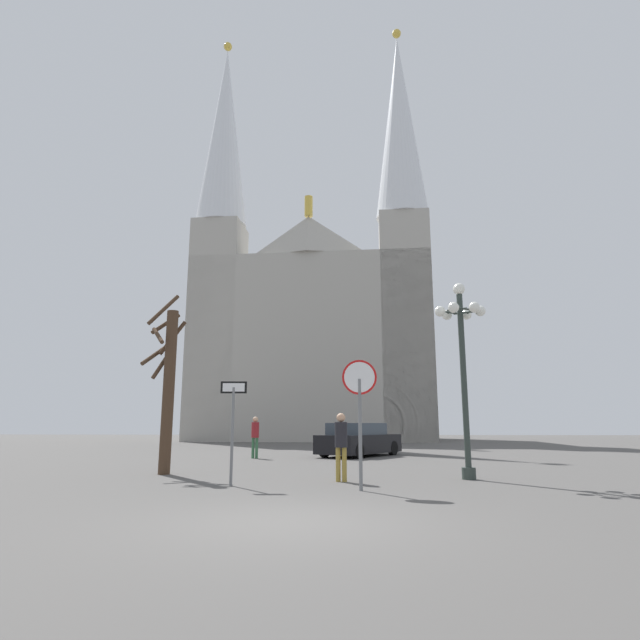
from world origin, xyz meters
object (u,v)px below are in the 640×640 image
object	(u,v)px
cathedral	(315,322)
pedestrian_walking	(255,433)
one_way_arrow_sign	(233,418)
parked_car_near_black	(359,440)
stop_sign	(360,398)
street_lamp	(462,351)
pedestrian_standing	(341,440)
bare_tree	(168,382)

from	to	relation	value
cathedral	pedestrian_walking	bearing A→B (deg)	-92.26
one_way_arrow_sign	parked_car_near_black	xyz separation A→B (m)	(3.24, 11.27, -0.86)
stop_sign	one_way_arrow_sign	bearing A→B (deg)	165.87
one_way_arrow_sign	parked_car_near_black	size ratio (longest dim) A/B	0.51
parked_car_near_black	pedestrian_walking	xyz separation A→B (m)	(-4.38, -1.65, 0.35)
street_lamp	parked_car_near_black	bearing A→B (deg)	105.51
one_way_arrow_sign	street_lamp	size ratio (longest dim) A/B	0.46
one_way_arrow_sign	street_lamp	xyz separation A→B (m)	(5.89, 1.71, 1.81)
stop_sign	pedestrian_standing	xyz separation A→B (m)	(-0.45, 1.74, -0.97)
bare_tree	street_lamp	bearing A→B (deg)	-6.39
one_way_arrow_sign	bare_tree	distance (m)	3.86
pedestrian_standing	parked_car_near_black	bearing A→B (deg)	86.31
stop_sign	pedestrian_walking	xyz separation A→B (m)	(-4.17, 10.38, -0.96)
cathedral	one_way_arrow_sign	xyz separation A→B (m)	(0.19, -33.87, -8.96)
parked_car_near_black	pedestrian_walking	bearing A→B (deg)	-159.35
stop_sign	pedestrian_standing	size ratio (longest dim) A/B	1.68
stop_sign	street_lamp	distance (m)	4.03
street_lamp	cathedral	bearing A→B (deg)	100.70
stop_sign	parked_car_near_black	bearing A→B (deg)	88.97
stop_sign	bare_tree	bearing A→B (deg)	148.55
cathedral	street_lamp	distance (m)	33.50
cathedral	stop_sign	world-z (taller)	cathedral
one_way_arrow_sign	street_lamp	world-z (taller)	street_lamp
bare_tree	one_way_arrow_sign	bearing A→B (deg)	-45.98
stop_sign	street_lamp	size ratio (longest dim) A/B	0.54
bare_tree	pedestrian_walking	world-z (taller)	bare_tree
pedestrian_walking	parked_car_near_black	bearing A→B (deg)	20.65
cathedral	street_lamp	world-z (taller)	cathedral
bare_tree	pedestrian_walking	distance (m)	7.28
cathedral	street_lamp	xyz separation A→B (m)	(6.08, -32.16, -7.15)
street_lamp	bare_tree	size ratio (longest dim) A/B	0.97
cathedral	pedestrian_walking	xyz separation A→B (m)	(-0.96, -24.25, -9.48)
one_way_arrow_sign	stop_sign	bearing A→B (deg)	-14.13
pedestrian_walking	stop_sign	bearing A→B (deg)	-68.13
street_lamp	pedestrian_walking	xyz separation A→B (m)	(-7.03, 7.91, -2.33)
cathedral	stop_sign	xyz separation A→B (m)	(3.21, -34.63, -8.52)
one_way_arrow_sign	street_lamp	distance (m)	6.40
parked_car_near_black	bare_tree	bearing A→B (deg)	-124.00
cathedral	bare_tree	distance (m)	32.28
stop_sign	pedestrian_standing	world-z (taller)	stop_sign
pedestrian_standing	street_lamp	bearing A→B (deg)	12.42
street_lamp	pedestrian_standing	distance (m)	4.13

